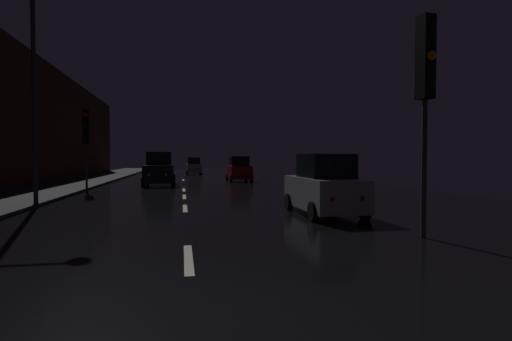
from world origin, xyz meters
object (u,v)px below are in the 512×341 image
Objects in this scene: traffic_light_far_left at (86,132)px; streetlamp_overhead at (46,62)px; car_distant_taillights at (194,167)px; traffic_light_near_right at (426,76)px; car_parked_right_near at (324,187)px; car_approaching_headlights at (159,170)px; car_parked_right_far at (239,170)px.

traffic_light_far_left is 0.54× the size of streetlamp_overhead.
traffic_light_far_left is 24.13m from car_distant_taillights.
car_parked_right_near is at bearing -175.38° from traffic_light_near_right.
traffic_light_far_left is 7.40m from streetlamp_overhead.
traffic_light_near_right is 20.93m from car_approaching_headlights.
car_parked_right_near is (9.51, -3.67, -4.51)m from streetlamp_overhead.
traffic_light_far_left is at bearing 132.41° from car_parked_right_far.
car_parked_right_near is (3.21, -33.85, 0.02)m from car_distant_taillights.
traffic_light_far_left is at bearing -37.68° from car_approaching_headlights.
car_parked_right_far is at bearing 174.35° from traffic_light_near_right.
car_approaching_headlights is at bearing 171.14° from car_distant_taillights.
car_parked_right_far is at bearing 130.57° from traffic_light_far_left.
traffic_light_near_right is 1.12× the size of traffic_light_far_left.
car_approaching_headlights reaches higher than car_parked_right_far.
traffic_light_near_right reaches higher than car_approaching_headlights.
car_approaching_headlights is at bearing -168.17° from traffic_light_near_right.
traffic_light_near_right reaches higher than car_parked_right_near.
traffic_light_near_right is 13.10m from streetlamp_overhead.
car_parked_right_far is (6.08, 4.17, -0.12)m from car_approaching_headlights.
car_distant_taillights is (2.87, 18.40, -0.15)m from car_approaching_headlights.
streetlamp_overhead reaches higher than traffic_light_far_left.
traffic_light_far_left reaches higher than car_distant_taillights.
streetlamp_overhead reaches higher than car_approaching_headlights.
streetlamp_overhead is at bearing 149.20° from car_parked_right_far.
car_approaching_headlights is 1.17× the size of car_distant_taillights.
streetlamp_overhead is 2.13× the size of car_parked_right_near.
streetlamp_overhead is at bearing -0.10° from traffic_light_far_left.
car_parked_right_far reaches higher than car_distant_taillights.
traffic_light_near_right is at bearing -173.81° from car_distant_taillights.
traffic_light_near_right is 1.13× the size of car_approaching_headlights.
car_distant_taillights is 34.01m from car_parked_right_near.
car_approaching_headlights is (3.64, 4.72, -2.22)m from traffic_light_far_left.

